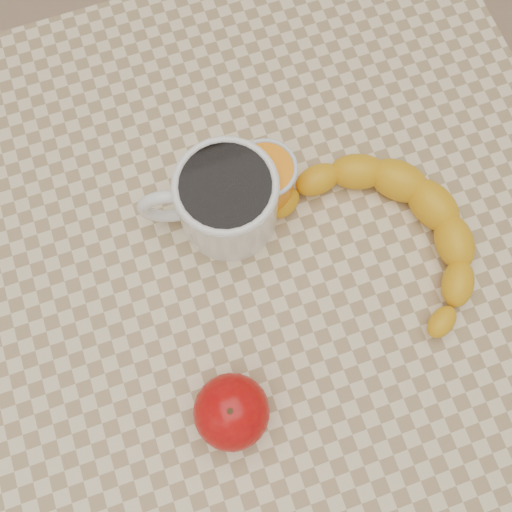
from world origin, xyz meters
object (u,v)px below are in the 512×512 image
object	(u,v)px
coffee_mug	(224,200)
banana	(390,234)
table	(256,279)
orange_juice_glass	(265,182)
apple	(232,412)

from	to	relation	value
coffee_mug	banana	bearing A→B (deg)	-28.46
coffee_mug	table	bearing A→B (deg)	-76.84
table	coffee_mug	world-z (taller)	coffee_mug
orange_juice_glass	apple	xyz separation A→B (m)	(-0.11, -0.22, -0.01)
apple	coffee_mug	bearing A→B (deg)	73.27
apple	banana	bearing A→B (deg)	28.32
coffee_mug	apple	world-z (taller)	coffee_mug
orange_juice_glass	coffee_mug	bearing A→B (deg)	-169.59
orange_juice_glass	apple	distance (m)	0.25
coffee_mug	banana	xyz separation A→B (m)	(0.16, -0.09, -0.03)
apple	orange_juice_glass	bearing A→B (deg)	62.72
orange_juice_glass	banana	size ratio (longest dim) A/B	0.24
banana	table	bearing A→B (deg)	148.66
coffee_mug	banana	size ratio (longest dim) A/B	0.48
coffee_mug	apple	xyz separation A→B (m)	(-0.06, -0.21, -0.02)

